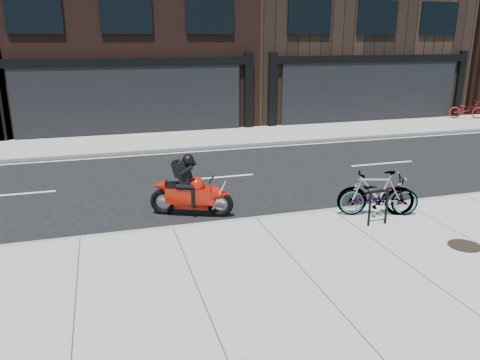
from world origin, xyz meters
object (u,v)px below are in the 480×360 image
object	(u,v)px
bicycle_front	(378,195)
bicycle_far	(466,109)
bike_rack	(378,205)
bicycle_rear	(376,193)
manhole_cover	(464,246)
motorcycle	(195,191)

from	to	relation	value
bicycle_front	bicycle_far	xyz separation A→B (m)	(12.44, 11.18, -0.03)
bike_rack	bicycle_rear	size ratio (longest dim) A/B	0.45
bicycle_front	bicycle_rear	xyz separation A→B (m)	(-0.07, 0.00, 0.05)
bike_rack	manhole_cover	bearing A→B (deg)	-54.48
bike_rack	manhole_cover	world-z (taller)	bike_rack
bicycle_front	bicycle_rear	distance (m)	0.09
manhole_cover	bicycle_front	bearing A→B (deg)	109.70
bicycle_far	bicycle_rear	bearing A→B (deg)	152.55
bicycle_rear	bicycle_front	bearing A→B (deg)	107.81
bicycle_far	motorcycle	bearing A→B (deg)	140.84
bicycle_rear	bicycle_far	distance (m)	16.78
motorcycle	manhole_cover	world-z (taller)	motorcycle
manhole_cover	bicycle_far	bearing A→B (deg)	48.60
bike_rack	motorcycle	bearing A→B (deg)	151.09
bicycle_front	manhole_cover	size ratio (longest dim) A/B	2.90
motorcycle	manhole_cover	size ratio (longest dim) A/B	3.01
bike_rack	bicycle_far	size ratio (longest dim) A/B	0.46
bike_rack	manhole_cover	xyz separation A→B (m)	(1.10, -1.54, -0.48)
bicycle_rear	manhole_cover	size ratio (longest dim) A/B	2.80
bike_rack	bicycle_far	xyz separation A→B (m)	(12.79, 11.73, -0.02)
motorcycle	manhole_cover	xyz separation A→B (m)	(4.92, -3.65, -0.50)
motorcycle	bicycle_rear	bearing A→B (deg)	2.23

